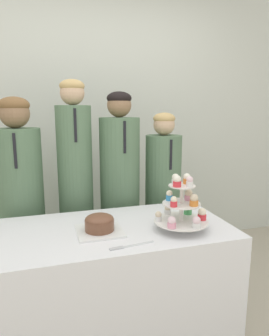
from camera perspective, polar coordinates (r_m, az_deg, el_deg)
The scene contains 9 objects.
wall_back at distance 2.90m, azimuth -10.22°, elevation 9.83°, with size 9.00×0.06×2.70m.
table at distance 1.88m, azimuth -4.03°, elevation -21.99°, with size 1.32×0.67×0.75m.
round_cake at distance 1.64m, azimuth -6.69°, elevation -10.50°, with size 0.24×0.24×0.10m.
cake_knife at distance 1.48m, azimuth -1.88°, elevation -14.81°, with size 0.23×0.05×0.01m.
cupcake_stand at distance 1.65m, azimuth 9.14°, elevation -7.00°, with size 0.30×0.30×0.31m.
student_0 at distance 2.23m, azimuth -20.68°, elevation -7.82°, with size 0.31×0.32×1.48m.
student_1 at distance 2.21m, azimuth -11.04°, elevation -5.50°, with size 0.24×0.25×1.60m.
student_2 at distance 2.28m, azimuth -2.76°, elevation -6.22°, with size 0.29×0.30×1.53m.
student_3 at distance 2.40m, azimuth 5.37°, elevation -7.14°, with size 0.28×0.28×1.38m.
Camera 1 is at (-0.33, -1.21, 1.39)m, focal length 32.00 mm.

